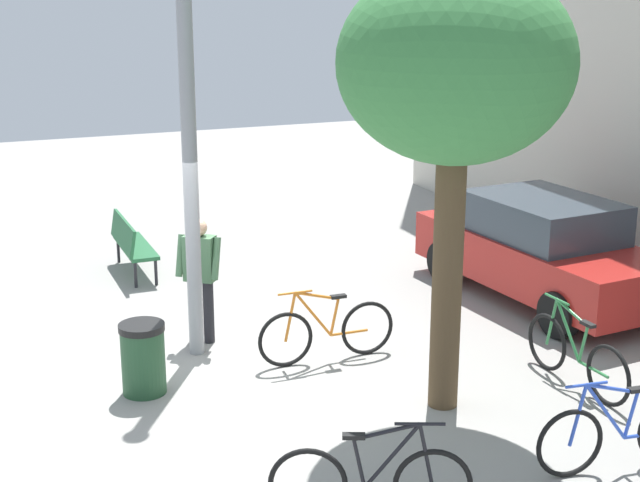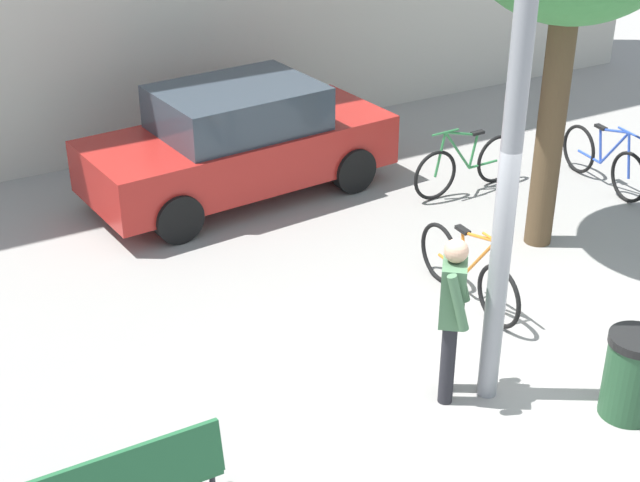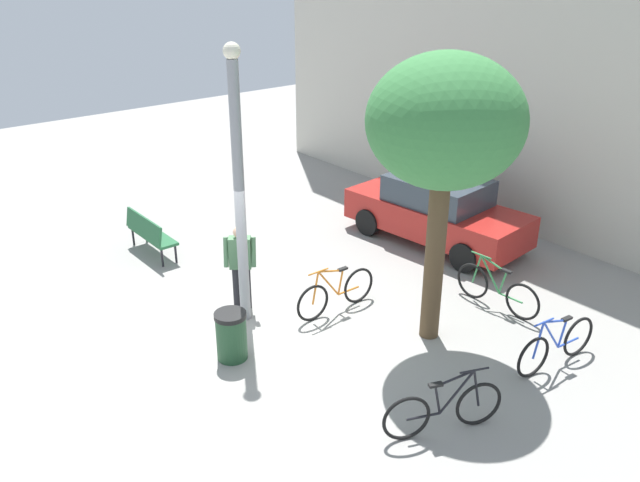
% 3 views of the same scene
% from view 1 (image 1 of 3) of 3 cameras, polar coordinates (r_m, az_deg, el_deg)
% --- Properties ---
extents(ground_plane, '(36.00, 36.00, 0.00)m').
position_cam_1_polar(ground_plane, '(11.82, -8.01, -7.68)').
color(ground_plane, gray).
extents(lamppost, '(0.28, 0.28, 4.91)m').
position_cam_1_polar(lamppost, '(11.54, -7.91, 5.36)').
color(lamppost, gray).
rests_on(lamppost, ground_plane).
extents(person_by_lamppost, '(0.55, 0.60, 1.67)m').
position_cam_1_polar(person_by_lamppost, '(12.31, -7.28, -1.87)').
color(person_by_lamppost, '#232328').
rests_on(person_by_lamppost, ground_plane).
extents(park_bench, '(1.60, 0.48, 0.92)m').
position_cam_1_polar(park_bench, '(15.45, -11.43, -0.03)').
color(park_bench, '#236038').
rests_on(park_bench, ground_plane).
extents(plaza_tree, '(2.47, 2.47, 4.86)m').
position_cam_1_polar(plaza_tree, '(9.87, 8.20, 10.30)').
color(plaza_tree, brown).
rests_on(plaza_tree, ground_plane).
extents(bicycle_orange, '(0.09, 1.81, 0.97)m').
position_cam_1_polar(bicycle_orange, '(11.81, 0.39, -5.52)').
color(bicycle_orange, black).
rests_on(bicycle_orange, ground_plane).
extents(bicycle_black, '(0.75, 1.69, 0.97)m').
position_cam_1_polar(bicycle_black, '(8.54, 3.13, -14.39)').
color(bicycle_black, black).
rests_on(bicycle_black, ground_plane).
extents(bicycle_blue, '(0.26, 1.80, 0.97)m').
position_cam_1_polar(bicycle_blue, '(9.78, 17.70, -11.06)').
color(bicycle_blue, black).
rests_on(bicycle_blue, ground_plane).
extents(bicycle_green, '(1.81, 0.12, 0.97)m').
position_cam_1_polar(bicycle_green, '(11.50, 15.25, -6.71)').
color(bicycle_green, black).
rests_on(bicycle_green, ground_plane).
extents(parked_car_red, '(4.33, 2.09, 1.55)m').
position_cam_1_polar(parked_car_red, '(14.30, 13.28, -0.47)').
color(parked_car_red, '#AD231E').
rests_on(parked_car_red, ground_plane).
extents(trash_bin, '(0.53, 0.53, 0.85)m').
position_cam_1_polar(trash_bin, '(11.10, -10.67, -6.99)').
color(trash_bin, '#234C2D').
rests_on(trash_bin, ground_plane).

